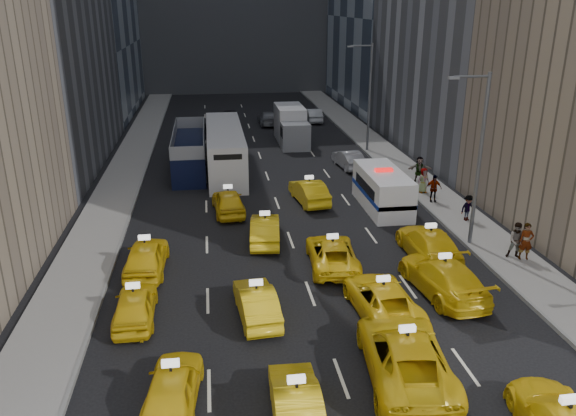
% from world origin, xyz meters
% --- Properties ---
extents(sidewalk_west, '(3.00, 90.00, 0.15)m').
position_xyz_m(sidewalk_west, '(-10.50, 25.00, 0.07)').
color(sidewalk_west, gray).
rests_on(sidewalk_west, ground).
extents(sidewalk_east, '(3.00, 90.00, 0.15)m').
position_xyz_m(sidewalk_east, '(10.50, 25.00, 0.07)').
color(sidewalk_east, gray).
rests_on(sidewalk_east, ground).
extents(curb_west, '(0.15, 90.00, 0.18)m').
position_xyz_m(curb_west, '(-9.05, 25.00, 0.09)').
color(curb_west, slate).
rests_on(curb_west, ground).
extents(curb_east, '(0.15, 90.00, 0.18)m').
position_xyz_m(curb_east, '(9.05, 25.00, 0.09)').
color(curb_east, slate).
rests_on(curb_east, ground).
extents(streetlight_near, '(2.15, 0.22, 9.00)m').
position_xyz_m(streetlight_near, '(9.18, 12.00, 4.92)').
color(streetlight_near, '#595B60').
rests_on(streetlight_near, ground).
extents(streetlight_far, '(2.15, 0.22, 9.00)m').
position_xyz_m(streetlight_far, '(9.18, 32.00, 4.92)').
color(streetlight_far, '#595B60').
rests_on(streetlight_far, ground).
extents(taxi_4, '(2.08, 4.23, 1.39)m').
position_xyz_m(taxi_4, '(-5.62, 1.37, 0.69)').
color(taxi_4, yellow).
rests_on(taxi_4, ground).
extents(taxi_5, '(1.56, 4.14, 1.35)m').
position_xyz_m(taxi_5, '(-1.86, 0.10, 0.68)').
color(taxi_5, yellow).
rests_on(taxi_5, ground).
extents(taxi_6, '(3.33, 6.12, 1.63)m').
position_xyz_m(taxi_6, '(2.18, 1.87, 0.81)').
color(taxi_6, yellow).
rests_on(taxi_6, ground).
extents(taxi_8, '(1.64, 3.99, 1.36)m').
position_xyz_m(taxi_8, '(-7.38, 6.81, 0.68)').
color(taxi_8, yellow).
rests_on(taxi_8, ground).
extents(taxi_9, '(1.78, 4.21, 1.35)m').
position_xyz_m(taxi_9, '(-2.52, 6.38, 0.68)').
color(taxi_9, yellow).
rests_on(taxi_9, ground).
extents(taxi_10, '(2.57, 5.08, 1.38)m').
position_xyz_m(taxi_10, '(2.63, 5.95, 0.69)').
color(taxi_10, yellow).
rests_on(taxi_10, ground).
extents(taxi_11, '(2.82, 5.69, 1.59)m').
position_xyz_m(taxi_11, '(5.78, 7.24, 0.79)').
color(taxi_11, yellow).
rests_on(taxi_11, ground).
extents(taxi_12, '(2.01, 4.61, 1.55)m').
position_xyz_m(taxi_12, '(-7.34, 11.22, 0.77)').
color(taxi_12, yellow).
rests_on(taxi_12, ground).
extents(taxi_13, '(1.95, 4.46, 1.42)m').
position_xyz_m(taxi_13, '(-1.39, 13.95, 0.71)').
color(taxi_13, yellow).
rests_on(taxi_13, ground).
extents(taxi_14, '(2.57, 4.98, 1.34)m').
position_xyz_m(taxi_14, '(1.54, 10.59, 0.67)').
color(taxi_14, yellow).
rests_on(taxi_14, ground).
extents(taxi_15, '(2.36, 5.46, 1.57)m').
position_xyz_m(taxi_15, '(6.51, 10.71, 0.78)').
color(taxi_15, yellow).
rests_on(taxi_15, ground).
extents(taxi_16, '(2.10, 4.49, 1.49)m').
position_xyz_m(taxi_16, '(-3.14, 18.59, 0.74)').
color(taxi_16, yellow).
rests_on(taxi_16, ground).
extents(taxi_17, '(2.14, 4.62, 1.47)m').
position_xyz_m(taxi_17, '(2.05, 19.84, 0.73)').
color(taxi_17, yellow).
rests_on(taxi_17, ground).
extents(nypd_van, '(2.65, 6.10, 2.57)m').
position_xyz_m(nypd_van, '(6.37, 18.16, 1.16)').
color(nypd_van, white).
rests_on(nypd_van, ground).
extents(double_decker, '(3.21, 10.51, 3.01)m').
position_xyz_m(double_decker, '(-5.64, 28.64, 1.49)').
color(double_decker, black).
rests_on(double_decker, ground).
extents(city_bus, '(3.89, 12.83, 3.26)m').
position_xyz_m(city_bus, '(-2.98, 28.06, 1.62)').
color(city_bus, silver).
rests_on(city_bus, ground).
extents(box_truck, '(2.82, 7.15, 3.21)m').
position_xyz_m(box_truck, '(3.29, 36.07, 1.58)').
color(box_truck, silver).
rests_on(box_truck, ground).
extents(misc_car_0, '(1.89, 4.30, 1.37)m').
position_xyz_m(misc_car_0, '(6.50, 27.34, 0.69)').
color(misc_car_0, '#93959A').
rests_on(misc_car_0, ground).
extents(misc_car_1, '(2.67, 5.11, 1.37)m').
position_xyz_m(misc_car_1, '(-5.43, 39.95, 0.69)').
color(misc_car_1, black).
rests_on(misc_car_1, ground).
extents(misc_car_2, '(1.98, 4.72, 1.36)m').
position_xyz_m(misc_car_2, '(2.04, 44.44, 0.68)').
color(misc_car_2, slate).
rests_on(misc_car_2, ground).
extents(misc_car_3, '(1.90, 4.68, 1.59)m').
position_xyz_m(misc_car_3, '(-1.89, 44.96, 0.80)').
color(misc_car_3, black).
rests_on(misc_car_3, ground).
extents(misc_car_4, '(1.73, 4.36, 1.41)m').
position_xyz_m(misc_car_4, '(7.07, 45.20, 0.71)').
color(misc_car_4, '#A8ACB0').
rests_on(misc_car_4, ground).
extents(pedestrian_0, '(0.78, 0.61, 1.89)m').
position_xyz_m(pedestrian_0, '(11.06, 9.70, 1.09)').
color(pedestrian_0, gray).
rests_on(pedestrian_0, sidewalk_east).
extents(pedestrian_1, '(1.03, 0.82, 1.86)m').
position_xyz_m(pedestrian_1, '(10.70, 9.89, 1.08)').
color(pedestrian_1, gray).
rests_on(pedestrian_1, sidewalk_east).
extents(pedestrian_2, '(1.07, 0.69, 1.53)m').
position_xyz_m(pedestrian_2, '(10.56, 15.06, 0.92)').
color(pedestrian_2, gray).
rests_on(pedestrian_2, sidewalk_east).
extents(pedestrian_3, '(1.08, 0.59, 1.75)m').
position_xyz_m(pedestrian_3, '(9.81, 18.48, 1.03)').
color(pedestrian_3, gray).
rests_on(pedestrian_3, sidewalk_east).
extents(pedestrian_4, '(0.87, 0.55, 1.68)m').
position_xyz_m(pedestrian_4, '(9.86, 20.33, 0.99)').
color(pedestrian_4, gray).
rests_on(pedestrian_4, sidewalk_east).
extents(pedestrian_5, '(1.70, 0.67, 1.78)m').
position_xyz_m(pedestrian_5, '(10.47, 22.75, 1.04)').
color(pedestrian_5, gray).
rests_on(pedestrian_5, sidewalk_east).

